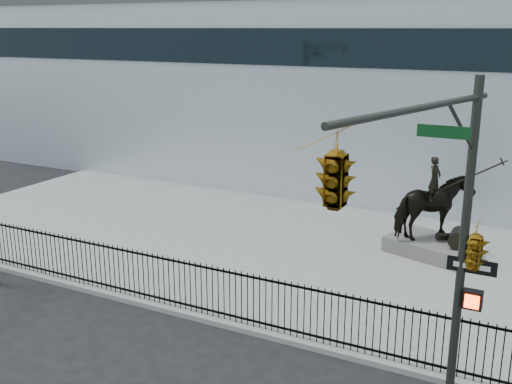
% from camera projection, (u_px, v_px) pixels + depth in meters
% --- Properties ---
extents(ground, '(120.00, 120.00, 0.00)m').
position_uv_depth(ground, '(171.00, 337.00, 15.69)').
color(ground, black).
rests_on(ground, ground).
extents(plaza, '(30.00, 12.00, 0.15)m').
position_uv_depth(plaza, '(283.00, 249.00, 21.67)').
color(plaza, gray).
rests_on(plaza, ground).
extents(building, '(44.00, 14.00, 9.00)m').
position_uv_depth(building, '(387.00, 93.00, 31.63)').
color(building, silver).
rests_on(building, ground).
extents(picket_fence, '(22.10, 0.10, 1.50)m').
position_uv_depth(picket_fence, '(196.00, 287.00, 16.52)').
color(picket_fence, black).
rests_on(picket_fence, plaza).
extents(statue_plinth, '(3.28, 2.69, 0.53)m').
position_uv_depth(statue_plinth, '(432.00, 247.00, 20.96)').
color(statue_plinth, '#595651').
rests_on(statue_plinth, plaza).
extents(equestrian_statue, '(3.50, 2.70, 3.09)m').
position_uv_depth(equestrian_statue, '(436.00, 209.00, 20.56)').
color(equestrian_statue, black).
rests_on(equestrian_statue, statue_plinth).
extents(traffic_signal_right, '(2.17, 6.86, 7.00)m').
position_uv_depth(traffic_signal_right, '(415.00, 215.00, 9.83)').
color(traffic_signal_right, '#272A24').
rests_on(traffic_signal_right, ground).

